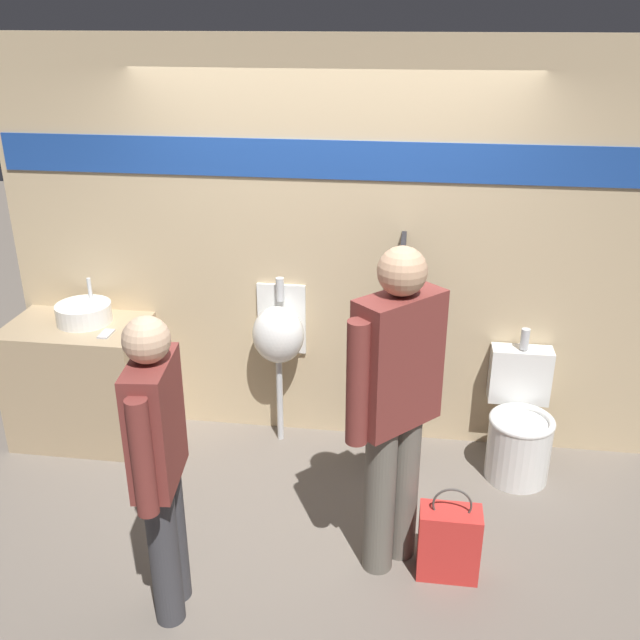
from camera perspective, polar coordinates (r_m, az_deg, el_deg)
ground_plane at (r=4.79m, az=-0.29°, el=-12.41°), size 16.00×16.00×0.00m
display_wall at (r=4.71m, az=0.73°, el=5.54°), size 4.40×0.07×2.70m
sink_counter at (r=5.26m, az=-18.44°, el=-4.71°), size 0.93×0.59×0.87m
sink_basin at (r=5.08m, az=-18.36°, el=0.54°), size 0.37×0.37×0.27m
cell_phone at (r=4.86m, az=-16.74°, el=-1.06°), size 0.07×0.14×0.01m
divider_near_counter at (r=4.68m, az=6.26°, el=-2.62°), size 0.03×0.41×1.52m
urinal_near_counter at (r=4.80m, az=-3.34°, el=-1.18°), size 0.35×0.29×1.18m
toilet at (r=4.85m, az=15.64°, el=-8.37°), size 0.42×0.58×0.94m
person_in_vest at (r=3.46m, az=-12.75°, el=-10.86°), size 0.22×0.56×1.62m
person_with_lanyard at (r=3.63m, az=6.09°, el=-6.50°), size 0.47×0.49×1.82m
shopping_bag at (r=4.03m, az=10.27°, el=-17.07°), size 0.33×0.18×0.56m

